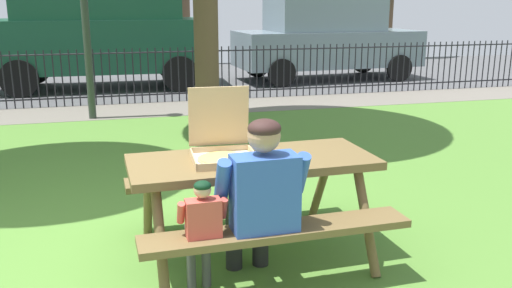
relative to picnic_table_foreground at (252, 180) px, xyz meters
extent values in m
cube|color=#528232|center=(-1.11, 1.44, -0.61)|extent=(28.00, 10.66, 0.02)
cube|color=slate|center=(-1.11, 6.08, -0.60)|extent=(28.00, 1.40, 0.01)
cube|color=#515154|center=(-1.11, 9.98, -0.60)|extent=(28.00, 6.40, 0.01)
cube|color=brown|center=(0.00, 0.00, 0.14)|extent=(1.82, 0.81, 0.06)
cube|color=brown|center=(0.02, -0.60, -0.16)|extent=(1.81, 0.33, 0.05)
cube|color=brown|center=(-0.02, 0.60, -0.16)|extent=(1.81, 0.33, 0.05)
cylinder|color=brown|center=(-0.73, -0.43, -0.24)|extent=(0.08, 0.44, 0.74)
cylinder|color=brown|center=(-0.75, 0.39, -0.24)|extent=(0.08, 0.44, 0.74)
cylinder|color=brown|center=(0.75, -0.39, -0.24)|extent=(0.08, 0.44, 0.74)
cylinder|color=brown|center=(0.73, 0.43, -0.24)|extent=(0.08, 0.44, 0.74)
cube|color=tan|center=(-0.22, -0.03, 0.18)|extent=(0.48, 0.48, 0.01)
cube|color=silver|center=(-0.22, -0.03, 0.19)|extent=(0.44, 0.44, 0.00)
cube|color=tan|center=(-0.23, -0.25, 0.21)|extent=(0.45, 0.03, 0.04)
cube|color=tan|center=(-0.21, 0.19, 0.21)|extent=(0.45, 0.03, 0.04)
cube|color=tan|center=(-0.44, -0.02, 0.21)|extent=(0.03, 0.45, 0.04)
cube|color=tan|center=(0.00, -0.04, 0.21)|extent=(0.03, 0.45, 0.04)
cube|color=tan|center=(-0.21, 0.21, 0.46)|extent=(0.46, 0.08, 0.45)
cylinder|color=tan|center=(-0.22, -0.03, 0.19)|extent=(0.39, 0.39, 0.01)
cylinder|color=#F5CA5D|center=(-0.22, -0.03, 0.20)|extent=(0.35, 0.35, 0.00)
pyramid|color=#F7D465|center=(0.25, -0.06, 0.18)|extent=(0.28, 0.19, 0.01)
cube|color=tan|center=(0.12, -0.08, 0.18)|extent=(0.06, 0.15, 0.02)
cylinder|color=black|center=(-0.19, -0.18, -0.38)|extent=(0.12, 0.12, 0.44)
cylinder|color=black|center=(-0.18, -0.39, -0.13)|extent=(0.16, 0.42, 0.15)
cylinder|color=black|center=(0.01, -0.18, -0.38)|extent=(0.12, 0.12, 0.44)
cylinder|color=black|center=(0.02, -0.39, -0.13)|extent=(0.16, 0.42, 0.15)
cube|color=#3359B2|center=(-0.08, -0.60, 0.10)|extent=(0.43, 0.23, 0.52)
cylinder|color=#3359B2|center=(-0.34, -0.56, 0.21)|extent=(0.10, 0.21, 0.31)
cylinder|color=#3359B2|center=(0.18, -0.55, 0.21)|extent=(0.10, 0.21, 0.31)
sphere|color=tan|center=(-0.08, -0.58, 0.48)|extent=(0.21, 0.21, 0.21)
ellipsoid|color=#36211E|center=(-0.08, -0.59, 0.53)|extent=(0.21, 0.20, 0.12)
cylinder|color=#484848|center=(-0.53, -0.40, -0.38)|extent=(0.06, 0.06, 0.44)
cylinder|color=#484848|center=(-0.53, -0.50, -0.14)|extent=(0.08, 0.22, 0.08)
cylinder|color=#484848|center=(-0.43, -0.39, -0.38)|extent=(0.06, 0.06, 0.44)
cylinder|color=#484848|center=(-0.42, -0.50, -0.14)|extent=(0.08, 0.22, 0.08)
cube|color=#CC4C3F|center=(-0.47, -0.61, -0.02)|extent=(0.22, 0.12, 0.27)
cylinder|color=#CC4C3F|center=(-0.61, -0.59, 0.03)|extent=(0.05, 0.11, 0.16)
cylinder|color=#CC4C3F|center=(-0.34, -0.58, 0.03)|extent=(0.05, 0.11, 0.16)
sphere|color=tan|center=(-0.47, -0.60, 0.17)|extent=(0.11, 0.11, 0.11)
ellipsoid|color=black|center=(-0.47, -0.61, 0.20)|extent=(0.11, 0.10, 0.06)
cylinder|color=black|center=(-1.11, 6.78, 0.36)|extent=(18.44, 0.03, 0.03)
cylinder|color=black|center=(-1.11, 6.78, -0.44)|extent=(18.44, 0.03, 0.03)
cylinder|color=black|center=(-2.79, 6.78, -0.08)|extent=(0.02, 0.02, 1.04)
cylinder|color=black|center=(-2.65, 6.78, -0.08)|extent=(0.02, 0.02, 1.04)
cylinder|color=black|center=(-2.51, 6.78, -0.08)|extent=(0.02, 0.02, 1.04)
cylinder|color=black|center=(-2.37, 6.78, -0.08)|extent=(0.02, 0.02, 1.04)
cylinder|color=black|center=(-2.23, 6.78, -0.08)|extent=(0.02, 0.02, 1.04)
cylinder|color=black|center=(-2.09, 6.78, -0.08)|extent=(0.02, 0.02, 1.04)
cylinder|color=black|center=(-1.95, 6.78, -0.08)|extent=(0.02, 0.02, 1.04)
cylinder|color=black|center=(-1.81, 6.78, -0.08)|extent=(0.02, 0.02, 1.04)
cylinder|color=black|center=(-1.67, 6.78, -0.08)|extent=(0.02, 0.02, 1.04)
cylinder|color=black|center=(-1.53, 6.78, -0.08)|extent=(0.02, 0.02, 1.04)
cylinder|color=black|center=(-1.39, 6.78, -0.08)|extent=(0.02, 0.02, 1.04)
cylinder|color=black|center=(-1.25, 6.78, -0.08)|extent=(0.02, 0.02, 1.04)
cylinder|color=black|center=(-1.11, 6.78, -0.08)|extent=(0.02, 0.02, 1.04)
cylinder|color=black|center=(-0.96, 6.78, -0.08)|extent=(0.02, 0.02, 1.04)
cylinder|color=black|center=(-0.82, 6.78, -0.08)|extent=(0.02, 0.02, 1.04)
cylinder|color=black|center=(-0.68, 6.78, -0.08)|extent=(0.02, 0.02, 1.04)
cylinder|color=black|center=(-0.54, 6.78, -0.08)|extent=(0.02, 0.02, 1.04)
cylinder|color=black|center=(-0.40, 6.78, -0.08)|extent=(0.02, 0.02, 1.04)
cylinder|color=black|center=(-0.26, 6.78, -0.08)|extent=(0.02, 0.02, 1.04)
cylinder|color=black|center=(-0.12, 6.78, -0.08)|extent=(0.02, 0.02, 1.04)
cylinder|color=black|center=(0.02, 6.78, -0.08)|extent=(0.02, 0.02, 1.04)
cylinder|color=black|center=(0.16, 6.78, -0.08)|extent=(0.02, 0.02, 1.04)
cylinder|color=black|center=(0.30, 6.78, -0.08)|extent=(0.02, 0.02, 1.04)
cylinder|color=black|center=(0.44, 6.78, -0.08)|extent=(0.02, 0.02, 1.04)
cylinder|color=black|center=(0.58, 6.78, -0.08)|extent=(0.02, 0.02, 1.04)
cylinder|color=black|center=(0.72, 6.78, -0.08)|extent=(0.02, 0.02, 1.04)
cylinder|color=black|center=(0.87, 6.78, -0.08)|extent=(0.02, 0.02, 1.04)
cylinder|color=black|center=(1.01, 6.78, -0.08)|extent=(0.02, 0.02, 1.04)
cylinder|color=black|center=(1.15, 6.78, -0.08)|extent=(0.02, 0.02, 1.04)
cylinder|color=black|center=(1.29, 6.78, -0.08)|extent=(0.02, 0.02, 1.04)
cylinder|color=black|center=(1.43, 6.78, -0.08)|extent=(0.02, 0.02, 1.04)
cylinder|color=black|center=(1.57, 6.78, -0.08)|extent=(0.02, 0.02, 1.04)
cylinder|color=black|center=(1.71, 6.78, -0.08)|extent=(0.02, 0.02, 1.04)
cylinder|color=black|center=(1.85, 6.78, -0.08)|extent=(0.02, 0.02, 1.04)
cylinder|color=black|center=(1.99, 6.78, -0.08)|extent=(0.02, 0.02, 1.04)
cylinder|color=black|center=(2.13, 6.78, -0.08)|extent=(0.02, 0.02, 1.04)
cylinder|color=black|center=(2.27, 6.78, -0.08)|extent=(0.02, 0.02, 1.04)
cylinder|color=black|center=(2.41, 6.78, -0.08)|extent=(0.02, 0.02, 1.04)
cylinder|color=black|center=(2.55, 6.78, -0.08)|extent=(0.02, 0.02, 1.04)
cylinder|color=black|center=(2.69, 6.78, -0.08)|extent=(0.02, 0.02, 1.04)
cylinder|color=black|center=(2.84, 6.78, -0.08)|extent=(0.02, 0.02, 1.04)
cylinder|color=black|center=(2.98, 6.78, -0.08)|extent=(0.02, 0.02, 1.04)
cylinder|color=black|center=(3.12, 6.78, -0.08)|extent=(0.02, 0.02, 1.04)
cylinder|color=black|center=(3.26, 6.78, -0.08)|extent=(0.02, 0.02, 1.04)
cylinder|color=black|center=(3.40, 6.78, -0.08)|extent=(0.02, 0.02, 1.04)
cylinder|color=black|center=(3.54, 6.78, -0.08)|extent=(0.02, 0.02, 1.04)
cylinder|color=black|center=(3.68, 6.78, -0.08)|extent=(0.02, 0.02, 1.04)
cylinder|color=black|center=(3.82, 6.78, -0.08)|extent=(0.02, 0.02, 1.04)
cylinder|color=black|center=(3.96, 6.78, -0.08)|extent=(0.02, 0.02, 1.04)
cylinder|color=black|center=(4.10, 6.78, -0.08)|extent=(0.02, 0.02, 1.04)
cylinder|color=black|center=(4.24, 6.78, -0.08)|extent=(0.02, 0.02, 1.04)
cylinder|color=black|center=(4.38, 6.78, -0.08)|extent=(0.02, 0.02, 1.04)
cylinder|color=black|center=(4.52, 6.78, -0.08)|extent=(0.02, 0.02, 1.04)
cylinder|color=black|center=(4.66, 6.78, -0.08)|extent=(0.02, 0.02, 1.04)
cylinder|color=black|center=(4.81, 6.78, -0.08)|extent=(0.02, 0.02, 1.04)
cylinder|color=black|center=(4.95, 6.78, -0.08)|extent=(0.02, 0.02, 1.04)
cylinder|color=black|center=(5.09, 6.78, -0.08)|extent=(0.02, 0.02, 1.04)
cylinder|color=black|center=(5.23, 6.78, -0.08)|extent=(0.02, 0.02, 1.04)
cylinder|color=black|center=(5.37, 6.78, -0.08)|extent=(0.02, 0.02, 1.04)
cylinder|color=black|center=(5.51, 6.78, -0.08)|extent=(0.02, 0.02, 1.04)
cylinder|color=black|center=(5.65, 6.78, -0.08)|extent=(0.02, 0.02, 1.04)
cylinder|color=black|center=(5.79, 6.78, -0.08)|extent=(0.02, 0.02, 1.04)
cylinder|color=black|center=(5.93, 6.78, -0.08)|extent=(0.02, 0.02, 1.04)
cylinder|color=black|center=(6.07, 6.78, -0.08)|extent=(0.02, 0.02, 1.04)
cylinder|color=black|center=(6.21, 6.78, -0.08)|extent=(0.02, 0.02, 1.04)
cylinder|color=black|center=(6.35, 6.78, -0.08)|extent=(0.02, 0.02, 1.04)
cylinder|color=black|center=(6.49, 6.78, -0.08)|extent=(0.02, 0.02, 1.04)
cylinder|color=black|center=(6.63, 6.78, -0.08)|extent=(0.02, 0.02, 1.04)
cylinder|color=black|center=(6.78, 6.78, -0.08)|extent=(0.02, 0.02, 1.04)
cylinder|color=black|center=(6.92, 6.78, -0.08)|extent=(0.02, 0.02, 1.04)
cylinder|color=black|center=(7.06, 6.78, -0.08)|extent=(0.02, 0.02, 1.04)
cylinder|color=black|center=(7.20, 6.78, -0.08)|extent=(0.02, 0.02, 1.04)
cylinder|color=black|center=(7.34, 6.78, -0.08)|extent=(0.02, 0.02, 1.04)
cylinder|color=black|center=(7.48, 6.78, -0.08)|extent=(0.02, 0.02, 1.04)
cylinder|color=black|center=(7.62, 6.78, -0.08)|extent=(0.02, 0.02, 1.04)
cylinder|color=black|center=(7.76, 6.78, -0.08)|extent=(0.02, 0.02, 1.04)
cylinder|color=brown|center=(0.37, 3.98, 1.18)|extent=(0.34, 0.34, 3.55)
cube|color=#164732|center=(-1.10, 8.93, 0.35)|extent=(4.75, 2.09, 1.10)
cylinder|color=black|center=(0.47, 7.91, -0.22)|extent=(0.76, 0.13, 0.76)
cylinder|color=black|center=(0.53, 9.87, -0.22)|extent=(0.76, 0.13, 0.76)
cylinder|color=black|center=(-2.72, 8.00, -0.22)|extent=(0.76, 0.13, 0.76)
cylinder|color=black|center=(-2.66, 9.96, -0.22)|extent=(0.76, 0.13, 0.76)
cube|color=slate|center=(4.20, 8.93, 0.16)|extent=(4.48, 2.00, 0.84)
cube|color=slate|center=(4.10, 8.93, 0.96)|extent=(2.67, 1.70, 0.76)
cube|color=#262D38|center=(5.05, 8.97, 0.96)|extent=(0.11, 1.53, 0.65)
cylinder|color=black|center=(5.74, 8.10, -0.28)|extent=(0.64, 0.14, 0.64)
cylinder|color=black|center=(5.65, 9.90, -0.28)|extent=(0.64, 0.14, 0.64)
cylinder|color=black|center=(2.75, 7.96, -0.28)|extent=(0.64, 0.14, 0.64)
cylinder|color=black|center=(2.67, 9.76, -0.28)|extent=(0.64, 0.14, 0.64)
cylinder|color=brown|center=(1.38, 14.18, 1.17)|extent=(0.51, 0.51, 3.54)
cylinder|color=brown|center=(8.55, 14.18, 0.52)|extent=(0.43, 0.43, 2.24)
camera|label=1|loc=(-0.98, -3.77, 1.30)|focal=38.71mm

